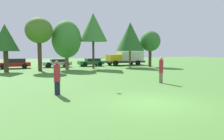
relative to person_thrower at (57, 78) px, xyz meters
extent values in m
plane|color=#477A33|center=(3.64, -3.55, -0.92)|extent=(120.00, 120.00, 0.00)
cylinder|color=#191E33|center=(0.00, 0.00, -0.56)|extent=(0.29, 0.29, 0.73)
cylinder|color=#A52633|center=(0.00, 0.00, 0.25)|extent=(0.34, 0.34, 0.89)
sphere|color=#8C6647|center=(0.00, 0.00, 0.80)|extent=(0.22, 0.22, 0.22)
cylinder|color=#726651|center=(7.64, 1.32, -0.54)|extent=(0.26, 0.26, 0.76)
cylinder|color=#A52633|center=(7.64, 1.32, 0.30)|extent=(0.31, 0.31, 0.93)
sphere|color=tan|center=(7.64, 1.32, 0.87)|extent=(0.25, 0.25, 0.25)
cylinder|color=yellow|center=(2.94, 0.87, 0.97)|extent=(0.28, 0.26, 0.17)
cylinder|color=#473323|center=(-3.15, 14.98, 0.23)|extent=(0.50, 0.50, 2.30)
cone|color=#286023|center=(-3.15, 14.98, 2.87)|extent=(2.98, 2.98, 2.98)
cylinder|color=#473323|center=(0.40, 14.73, 0.99)|extent=(0.46, 0.46, 3.83)
ellipsoid|color=#4C7528|center=(0.40, 14.73, 3.76)|extent=(3.10, 3.10, 2.95)
cylinder|color=brown|center=(3.71, 15.60, 0.47)|extent=(0.44, 0.44, 2.78)
ellipsoid|color=#3D7F33|center=(3.71, 15.60, 2.85)|extent=(3.64, 3.64, 4.64)
cylinder|color=#473323|center=(7.23, 15.59, 0.87)|extent=(0.29, 0.29, 3.59)
cone|color=#3D7F33|center=(7.23, 15.59, 4.51)|extent=(3.69, 3.69, 3.69)
cylinder|color=brown|center=(12.59, 15.39, 0.24)|extent=(0.25, 0.25, 2.32)
cone|color=#286023|center=(12.59, 15.39, 3.40)|extent=(4.01, 4.01, 4.01)
cylinder|color=#473323|center=(15.96, 15.42, 0.55)|extent=(0.44, 0.44, 2.95)
sphere|color=#33702D|center=(15.96, 15.42, 2.85)|extent=(3.00, 3.00, 3.00)
cube|color=red|center=(-2.48, 19.89, -0.37)|extent=(4.17, 1.89, 0.54)
cube|color=black|center=(-2.18, 19.90, 0.15)|extent=(2.31, 1.62, 0.50)
cylinder|color=black|center=(-3.73, 18.96, -0.59)|extent=(0.68, 0.23, 0.67)
cylinder|color=black|center=(-3.79, 20.73, -0.59)|extent=(0.68, 0.23, 0.67)
cylinder|color=black|center=(-1.18, 19.05, -0.59)|extent=(0.68, 0.23, 0.67)
cylinder|color=black|center=(-1.24, 20.81, -0.59)|extent=(0.68, 0.23, 0.67)
cube|color=#B2B2B7|center=(3.15, 20.07, -0.37)|extent=(4.10, 1.84, 0.48)
cube|color=black|center=(3.46, 20.08, 0.05)|extent=(2.27, 1.58, 0.36)
cylinder|color=black|center=(1.92, 19.18, -0.56)|extent=(0.72, 0.21, 0.72)
cylinder|color=black|center=(1.87, 20.89, -0.56)|extent=(0.72, 0.21, 0.72)
cylinder|color=black|center=(4.43, 19.26, -0.56)|extent=(0.72, 0.21, 0.72)
cylinder|color=black|center=(4.38, 20.97, -0.56)|extent=(0.72, 0.21, 0.72)
cube|color=#196633|center=(8.30, 20.01, -0.38)|extent=(3.89, 1.77, 0.51)
cube|color=black|center=(8.58, 20.02, 0.07)|extent=(2.16, 1.52, 0.40)
cylinder|color=black|center=(7.13, 19.15, -0.59)|extent=(0.67, 0.20, 0.67)
cylinder|color=black|center=(7.08, 20.80, -0.59)|extent=(0.67, 0.20, 0.67)
cylinder|color=black|center=(9.51, 19.22, -0.59)|extent=(0.67, 0.20, 0.67)
cylinder|color=black|center=(9.46, 20.88, -0.59)|extent=(0.67, 0.20, 0.67)
cube|color=#2D2D33|center=(14.27, 20.22, -0.36)|extent=(6.59, 2.45, 0.30)
cube|color=gold|center=(12.25, 20.16, 0.31)|extent=(2.15, 2.20, 1.04)
cube|color=beige|center=(15.18, 20.25, 0.55)|extent=(4.11, 2.37, 1.53)
cylinder|color=black|center=(12.02, 19.03, -0.51)|extent=(0.82, 0.32, 0.82)
cylinder|color=black|center=(11.95, 21.27, -0.51)|extent=(0.82, 0.32, 0.82)
cylinder|color=black|center=(16.10, 19.16, -0.51)|extent=(0.82, 0.32, 0.82)
cylinder|color=black|center=(16.03, 21.40, -0.51)|extent=(0.82, 0.32, 0.82)
camera|label=1|loc=(-1.82, -11.58, 1.42)|focal=34.58mm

